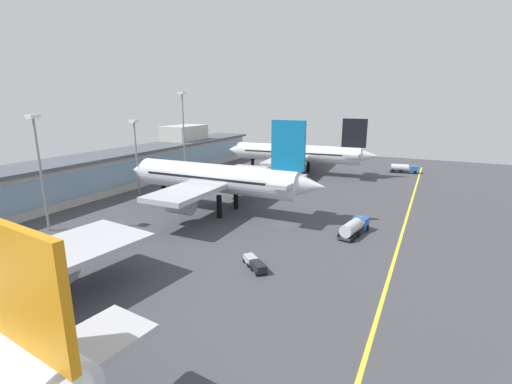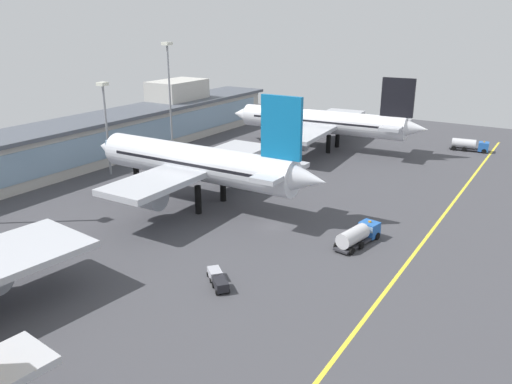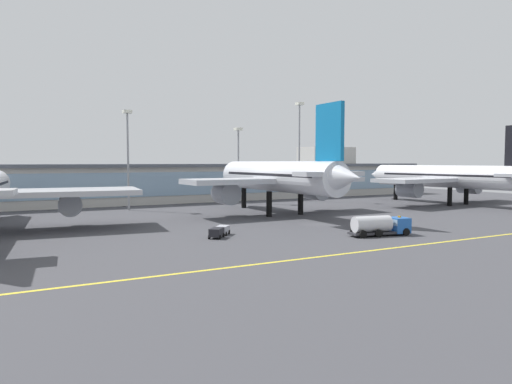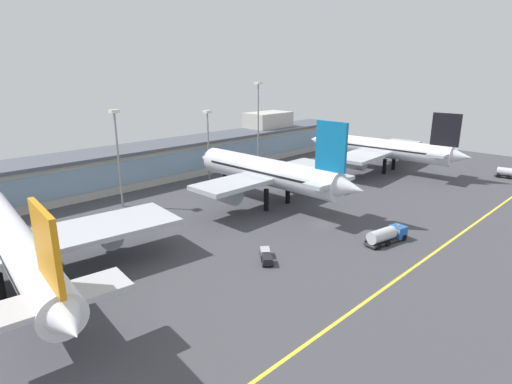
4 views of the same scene
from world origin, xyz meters
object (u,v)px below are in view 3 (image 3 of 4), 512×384
Objects in this scene: airliner_far_right at (448,177)px; fuel_tanker_truck at (382,225)px; airliner_near_right at (278,177)px; apron_light_mast_east at (238,152)px; apron_light_mast_centre at (299,138)px; apron_light_mast_west at (128,144)px; service_truck_far at (219,231)px.

airliner_far_right is 57.89m from fuel_tanker_truck.
airliner_near_right is 0.95× the size of airliner_far_right.
fuel_tanker_truck is 0.48× the size of apron_light_mast_east.
apron_light_mast_centre reaches higher than airliner_far_right.
airliner_far_right is at bearing -17.66° from apron_light_mast_west.
apron_light_mast_east is at bearing 95.06° from fuel_tanker_truck.
apron_light_mast_west is at bearing 47.36° from airliner_near_right.
airliner_far_right reaches higher than service_truck_far.
fuel_tanker_truck is 0.35× the size of apron_light_mast_centre.
apron_light_mast_east is (-17.05, 2.52, -3.99)m from apron_light_mast_centre.
airliner_far_right is 5.49× the size of fuel_tanker_truck.
apron_light_mast_centre is 17.69m from apron_light_mast_east.
airliner_far_right is 2.35× the size of apron_light_mast_west.
service_truck_far is at bearing 100.73° from airliner_far_right.
service_truck_far is 0.20× the size of apron_light_mast_centre.
airliner_near_right is 2.51× the size of apron_light_mast_east.
apron_light_mast_west reaches higher than fuel_tanker_truck.
apron_light_mast_west is 0.82× the size of apron_light_mast_centre.
service_truck_far is 64.41m from apron_light_mast_centre.
apron_light_mast_west reaches higher than airliner_near_right.
apron_light_mast_east is at bearing -10.12° from airliner_near_right.
airliner_near_right reaches higher than fuel_tanker_truck.
service_truck_far is (-21.80, -20.26, -6.72)m from airliner_near_right.
fuel_tanker_truck is (-49.63, -29.32, -5.29)m from airliner_far_right.
apron_light_mast_centre is (21.52, 24.54, 9.51)m from airliner_near_right.
apron_light_mast_centre is at bearing 176.16° from service_truck_far.
fuel_tanker_truck is at bearing -65.69° from apron_light_mast_west.
apron_light_mast_centre is at bearing -8.41° from apron_light_mast_east.
apron_light_mast_centre is (43.33, 44.80, 16.23)m from service_truck_far.
apron_light_mast_east is at bearing 53.05° from airliner_far_right.
airliner_near_right is 27.98m from apron_light_mast_east.
apron_light_mast_west is at bearing -170.50° from apron_light_mast_east.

